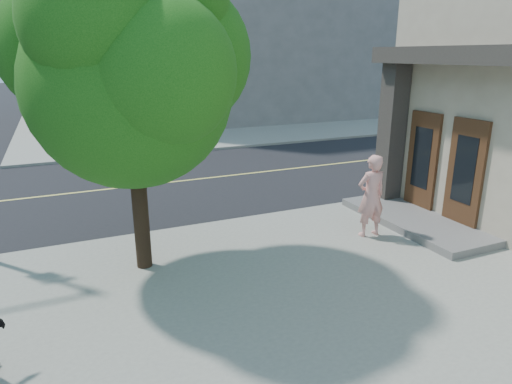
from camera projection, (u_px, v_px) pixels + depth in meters
name	position (u px, v px, depth m)	size (l,w,h in m)	color
ground	(14.00, 257.00, 9.82)	(140.00, 140.00, 0.00)	black
road_ew	(24.00, 199.00, 13.75)	(140.00, 9.00, 0.01)	black
sidewalk_ne	(234.00, 112.00, 33.81)	(29.00, 25.00, 0.12)	gray
filler_ne	(237.00, 12.00, 32.37)	(18.00, 16.00, 14.00)	slate
man_on_phone	(371.00, 196.00, 10.41)	(0.71, 0.47, 1.95)	#E4988E
street_tree	(134.00, 60.00, 8.02)	(4.69, 4.26, 6.22)	black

